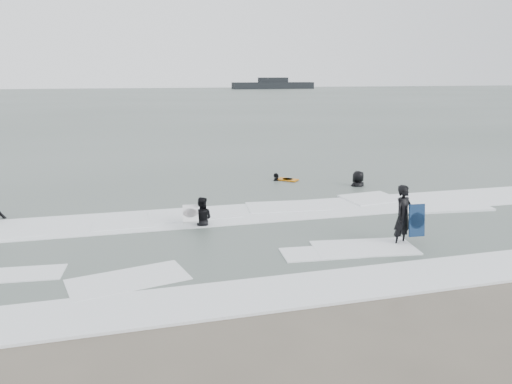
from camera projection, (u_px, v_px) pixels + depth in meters
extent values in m
plane|color=brown|center=(305.00, 280.00, 12.48)|extent=(320.00, 320.00, 0.00)
plane|color=#47544C|center=(151.00, 102.00, 87.83)|extent=(320.00, 320.00, 0.00)
imported|color=black|center=(401.00, 246.00, 14.95)|extent=(0.81, 0.70, 1.88)
imported|color=black|center=(202.00, 226.00, 16.81)|extent=(0.91, 0.79, 1.57)
imported|color=black|center=(276.00, 182.00, 23.71)|extent=(0.99, 0.72, 1.57)
imported|color=black|center=(358.00, 187.00, 22.54)|extent=(1.07, 0.85, 1.91)
cube|color=white|center=(314.00, 288.00, 11.91)|extent=(30.03, 2.32, 0.07)
cube|color=white|center=(249.00, 214.00, 18.12)|extent=(30.00, 2.60, 0.09)
cube|color=black|center=(273.00, 86.00, 156.17)|extent=(25.65, 4.58, 2.02)
cube|color=black|center=(273.00, 80.00, 155.76)|extent=(9.16, 2.75, 1.47)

